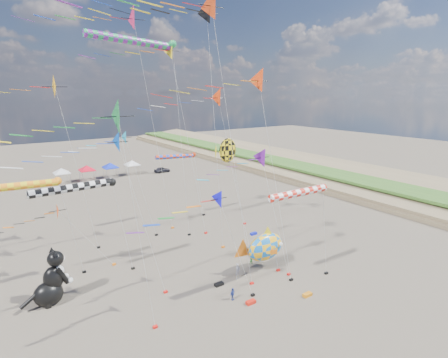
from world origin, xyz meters
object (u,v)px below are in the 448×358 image
at_px(person_adult, 238,271).
at_px(child_blue, 233,294).
at_px(child_green, 252,260).
at_px(fish_inflatable, 265,247).
at_px(cat_inflatable, 50,277).
at_px(parked_car, 162,170).

distance_m(person_adult, child_blue, 3.81).
bearing_deg(child_green, person_adult, -135.61).
bearing_deg(child_blue, fish_inflatable, 7.09).
xyz_separation_m(fish_inflatable, child_blue, (-6.03, -2.56, -2.06)).
xyz_separation_m(fish_inflatable, child_green, (-0.27, 1.79, -2.15)).
xyz_separation_m(cat_inflatable, person_adult, (16.20, -6.07, -1.71)).
xyz_separation_m(person_adult, child_blue, (-2.63, -2.76, -0.24)).
height_order(person_adult, parked_car, person_adult).
relative_size(fish_inflatable, child_blue, 5.09).
distance_m(cat_inflatable, child_blue, 16.31).
relative_size(person_adult, parked_car, 0.44).
bearing_deg(fish_inflatable, cat_inflatable, 162.26).
distance_m(child_green, parked_car, 48.79).
distance_m(cat_inflatable, person_adult, 17.38).
distance_m(fish_inflatable, child_blue, 6.86).
bearing_deg(parked_car, cat_inflatable, 143.24).
relative_size(cat_inflatable, person_adult, 3.06).
height_order(cat_inflatable, person_adult, cat_inflatable).
height_order(cat_inflatable, child_green, cat_inflatable).
bearing_deg(parked_car, fish_inflatable, 166.11).
distance_m(child_green, child_blue, 7.22).
bearing_deg(fish_inflatable, child_green, 98.51).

